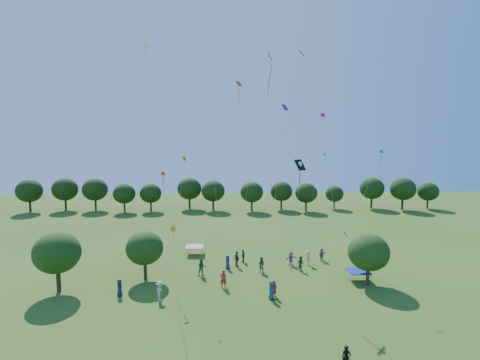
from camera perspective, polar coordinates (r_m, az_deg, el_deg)
name	(u,v)px	position (r m, az deg, el deg)	size (l,w,h in m)	color
near_tree_west	(57,253)	(41.13, -26.12, -9.93)	(4.49, 4.49, 5.96)	#422B19
near_tree_north	(145,248)	(41.57, -14.33, -10.02)	(3.95, 3.95, 5.21)	#422B19
near_tree_east	(369,252)	(41.13, 19.01, -10.37)	(4.19, 4.19, 5.31)	#422B19
treeline	(223,191)	(78.15, -2.65, -1.65)	(88.01, 8.77, 6.77)	#422B19
tent_red_stripe	(195,247)	(49.61, -6.94, -10.04)	(2.20, 2.20, 1.10)	red
tent_blue	(358,271)	(42.55, 17.55, -13.12)	(2.20, 2.20, 1.10)	navy
man_in_black	(346,358)	(27.78, 15.90, -24.64)	(0.62, 0.40, 1.65)	black
crowd_person_0	(228,262)	(44.20, -1.90, -12.39)	(0.79, 0.43, 1.59)	navy
crowd_person_1	(223,279)	(39.07, -2.57, -14.80)	(0.68, 0.44, 1.83)	maroon
crowd_person_2	(261,265)	(43.14, 3.26, -12.76)	(0.87, 0.47, 1.77)	#2B653A
crowd_person_3	(160,291)	(37.07, -12.13, -16.16)	(1.18, 0.53, 1.81)	beige
crowd_person_4	(237,259)	(44.83, -0.48, -11.94)	(1.09, 0.50, 1.86)	#413834
crowd_person_5	(322,254)	(47.96, 12.37, -11.02)	(1.49, 0.53, 1.60)	#864E7F
crowd_person_6	(271,290)	(36.54, 4.81, -16.40)	(0.88, 0.47, 1.78)	navy
crowd_person_7	(275,289)	(37.10, 5.29, -16.19)	(0.60, 0.39, 1.61)	maroon
crowd_person_8	(202,267)	(42.24, -5.84, -13.12)	(0.94, 0.51, 1.90)	#235325
crowd_person_9	(308,258)	(46.12, 10.29, -11.57)	(1.15, 0.52, 1.77)	beige
crowd_person_10	(243,256)	(46.40, 0.49, -11.49)	(0.92, 0.42, 1.56)	#403A33
crowd_person_11	(291,259)	(45.72, 7.78, -11.79)	(1.51, 0.54, 1.61)	#874E78
crowd_person_12	(120,288)	(38.98, -17.89, -15.33)	(0.80, 0.43, 1.61)	#1A1E4E
crowd_person_13	(139,251)	(49.70, -15.12, -10.45)	(0.61, 0.39, 1.63)	maroon
crowd_person_14	(301,263)	(44.16, 9.23, -12.41)	(0.84, 0.46, 1.71)	#214D2F
pirate_kite	(300,166)	(37.38, 9.13, 2.06)	(1.43, 1.61, 11.63)	black
red_high_kite	(263,99)	(36.54, 3.58, 12.29)	(3.92, 0.89, 21.72)	red
small_kite_0	(319,149)	(45.86, 11.92, 4.59)	(1.52, 1.35, 16.66)	#EA0D41
small_kite_1	(165,205)	(33.79, -11.29, -3.75)	(0.41, 3.68, 10.88)	#F5460C
small_kite_2	(153,103)	(35.41, -13.19, 11.33)	(2.26, 1.35, 22.19)	#F6FF16
small_kite_3	(371,178)	(43.67, 19.37, 0.28)	(2.61, 5.17, 12.50)	green
small_kite_4	(290,117)	(32.57, 7.62, 9.56)	(3.54, 2.06, 20.95)	#1624DD
small_kite_5	(279,138)	(36.29, 6.00, 6.35)	(3.21, 1.35, 16.94)	#6F1684
small_kite_6	(210,137)	(38.53, -4.62, 6.58)	(1.91, 3.66, 18.10)	silver
small_kite_7	(329,176)	(49.17, 13.34, 0.62)	(1.74, 4.20, 11.88)	#0ED2BC
small_kite_8	(239,126)	(35.34, -0.16, 8.24)	(0.69, 0.69, 18.98)	#F4500E
small_kite_9	(181,188)	(38.53, -8.96, -1.25)	(1.36, 3.67, 11.83)	#D26B0B
small_kite_10	(173,236)	(36.93, -10.15, -8.35)	(0.53, 0.48, 5.28)	#FFA516
small_kite_11	(334,240)	(39.76, 14.10, -8.86)	(5.50, 4.00, 4.40)	#1B951F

